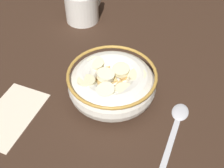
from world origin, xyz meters
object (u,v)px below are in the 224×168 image
(cereal_bowl, at_px, (112,83))
(folded_napkin, at_px, (10,115))
(spoon, at_px, (177,122))
(coffee_mug, at_px, (82,6))

(cereal_bowl, distance_m, folded_napkin, 0.20)
(spoon, bearing_deg, folded_napkin, 132.29)
(coffee_mug, xyz_separation_m, folded_napkin, (-0.30, -0.15, -0.04))
(spoon, xyz_separation_m, coffee_mug, (0.10, 0.37, 0.03))
(spoon, height_order, coffee_mug, coffee_mug)
(cereal_bowl, height_order, coffee_mug, coffee_mug)
(spoon, height_order, folded_napkin, spoon)
(spoon, xyz_separation_m, folded_napkin, (-0.20, 0.22, -0.00))
(coffee_mug, height_order, folded_napkin, coffee_mug)
(cereal_bowl, bearing_deg, coffee_mug, 61.17)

